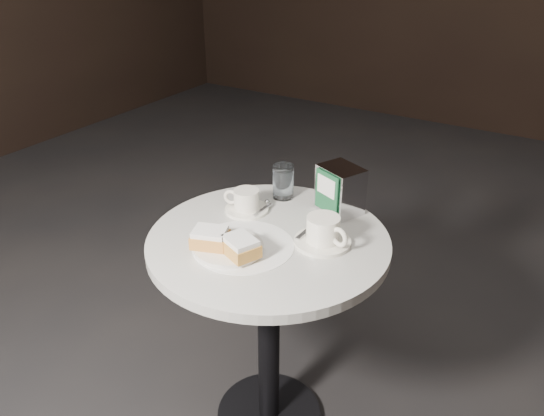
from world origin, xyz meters
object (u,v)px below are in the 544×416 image
Objects in this scene: coffee_cup_left at (246,202)px; coffee_cup_right at (323,232)px; napkin_dispenser at (340,190)px; cafe_table at (269,292)px; beignet_plate at (227,245)px; water_glass_left at (283,182)px; water_glass_right at (342,195)px.

coffee_cup_left is 0.30m from coffee_cup_right.
cafe_table is at bearing -88.76° from napkin_dispenser.
beignet_plate is 1.91× the size of water_glass_left.
coffee_cup_left is at bearing 111.78° from beignet_plate.
coffee_cup_right reaches higher than coffee_cup_left.
water_glass_right reaches higher than beignet_plate.
cafe_table is 3.48× the size of beignet_plate.
beignet_plate is at bearing -112.19° from cafe_table.
coffee_cup_right is at bearing -52.95° from napkin_dispenser.
napkin_dispenser reaches higher than water_glass_right.
coffee_cup_right is (0.29, -0.05, 0.01)m from coffee_cup_left.
beignet_plate is (-0.05, -0.13, 0.22)m from cafe_table.
water_glass_right reaches higher than cafe_table.
water_glass_right is at bearing 66.47° from beignet_plate.
napkin_dispenser reaches higher than cafe_table.
napkin_dispenser is (0.25, 0.15, 0.04)m from coffee_cup_left.
water_glass_left is at bearing 96.41° from beignet_plate.
coffee_cup_right is 0.31m from water_glass_left.
water_glass_right is (0.26, 0.15, 0.03)m from coffee_cup_left.
water_glass_left reaches higher than beignet_plate.
coffee_cup_right is (0.15, 0.05, 0.23)m from cafe_table.
water_glass_right is at bearing 1.83° from water_glass_left.
cafe_table is 4.47× the size of coffee_cup_left.
napkin_dispenser is (0.16, 0.38, 0.05)m from beignet_plate.
coffee_cup_right is at bearing 18.33° from cafe_table.
beignet_plate is 1.28× the size of coffee_cup_left.
water_glass_left is (-0.04, 0.37, 0.03)m from beignet_plate.
napkin_dispenser is at bearing 67.40° from beignet_plate.
napkin_dispenser is (0.20, 0.01, 0.02)m from water_glass_left.
water_glass_left is 0.21m from water_glass_right.
water_glass_right reaches higher than water_glass_left.
cafe_table is at bearing -144.70° from coffee_cup_right.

